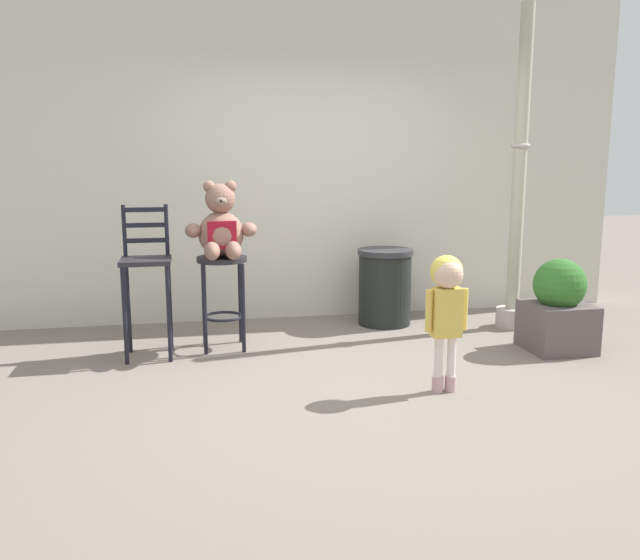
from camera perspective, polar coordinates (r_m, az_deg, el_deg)
ground_plane at (r=4.63m, az=3.72°, el=-8.90°), size 24.00×24.00×0.00m
building_wall at (r=6.48m, az=-1.16°, el=11.46°), size 6.36×0.30×3.30m
bar_stool_with_teddy at (r=5.37m, az=-8.48°, el=-0.24°), size 0.40×0.40×0.76m
teddy_bear at (r=5.28m, az=-8.59°, el=4.41°), size 0.57×0.51×0.61m
child_walking at (r=4.36m, az=10.97°, el=-1.18°), size 0.29×0.23×0.92m
trash_bin at (r=6.17m, az=5.66°, el=-0.58°), size 0.52×0.52×0.71m
lamppost at (r=6.18m, az=16.81°, el=6.30°), size 0.28×0.28×2.86m
bar_chair_empty at (r=5.25m, az=-14.87°, el=0.78°), size 0.38×0.38×1.19m
planter_with_shrub at (r=5.64m, az=20.01°, el=-2.33°), size 0.49×0.49×0.75m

